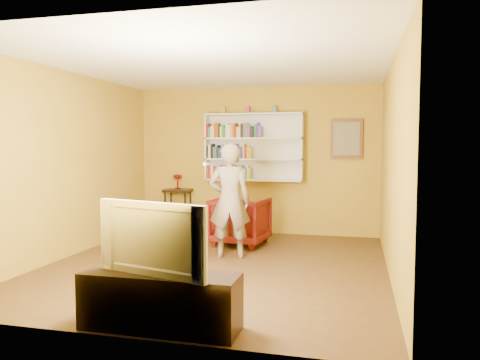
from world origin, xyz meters
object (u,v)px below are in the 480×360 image
console_table (178,196)px  tv_cabinet (160,301)px  armchair (240,221)px  television (159,237)px  ruby_lustre (178,178)px  person (230,201)px  bookshelf (254,147)px

console_table → tv_cabinet: (1.62, -4.50, -0.42)m
armchair → television: size_ratio=0.77×
armchair → console_table: bearing=-24.3°
ruby_lustre → tv_cabinet: bearing=-70.3°
armchair → person: bearing=101.0°
armchair → tv_cabinet: armchair is taller
bookshelf → person: bearing=-88.3°
bookshelf → console_table: bookshelf is taller
person → television: bearing=81.2°
bookshelf → person: size_ratio=1.08×
console_table → armchair: console_table is taller
bookshelf → ruby_lustre: size_ratio=6.34×
person → tv_cabinet: bearing=81.2°
bookshelf → person: bookshelf is taller
tv_cabinet → console_table: bearing=109.7°
person → television: size_ratio=1.49×
tv_cabinet → ruby_lustre: bearing=109.7°
bookshelf → armchair: bookshelf is taller
armchair → television: television is taller
armchair → person: person is taller
armchair → tv_cabinet: (0.18, -3.63, -0.14)m
bookshelf → television: bookshelf is taller
person → tv_cabinet: person is taller
bookshelf → tv_cabinet: bearing=-87.9°
console_table → ruby_lustre: (-0.00, 0.00, 0.34)m
console_table → television: bearing=-70.3°
television → bookshelf: bearing=106.9°
person → tv_cabinet: (0.11, -2.73, -0.58)m
tv_cabinet → person: bearing=92.4°
armchair → person: 1.01m
bookshelf → ruby_lustre: 1.57m
ruby_lustre → armchair: (1.44, -0.87, -0.62)m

